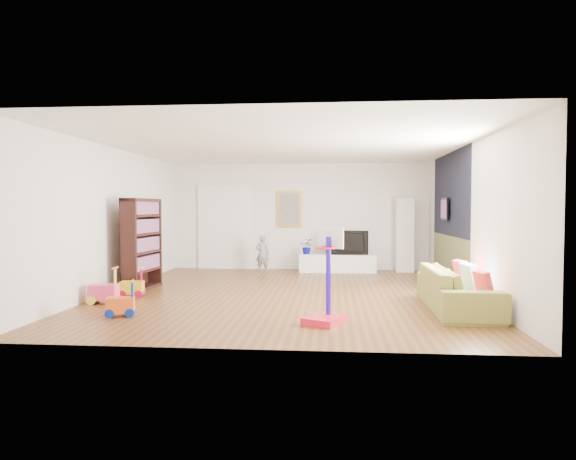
# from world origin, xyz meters

# --- Properties ---
(floor) EXTENTS (6.50, 7.50, 0.00)m
(floor) POSITION_xyz_m (0.00, 0.00, 0.00)
(floor) COLOR brown
(floor) RESTS_ON ground
(ceiling) EXTENTS (6.50, 7.50, 0.00)m
(ceiling) POSITION_xyz_m (0.00, 0.00, 2.70)
(ceiling) COLOR white
(ceiling) RESTS_ON ground
(wall_back) EXTENTS (6.50, 0.00, 2.70)m
(wall_back) POSITION_xyz_m (0.00, 3.75, 1.35)
(wall_back) COLOR silver
(wall_back) RESTS_ON ground
(wall_front) EXTENTS (6.50, 0.00, 2.70)m
(wall_front) POSITION_xyz_m (0.00, -3.75, 1.35)
(wall_front) COLOR silver
(wall_front) RESTS_ON ground
(wall_left) EXTENTS (0.00, 7.50, 2.70)m
(wall_left) POSITION_xyz_m (-3.25, 0.00, 1.35)
(wall_left) COLOR silver
(wall_left) RESTS_ON ground
(wall_right) EXTENTS (0.00, 7.50, 2.70)m
(wall_right) POSITION_xyz_m (3.25, 0.00, 1.35)
(wall_right) COLOR silver
(wall_right) RESTS_ON ground
(navy_accent) EXTENTS (0.01, 3.20, 1.70)m
(navy_accent) POSITION_xyz_m (3.23, 1.40, 1.85)
(navy_accent) COLOR black
(navy_accent) RESTS_ON wall_right
(olive_wainscot) EXTENTS (0.01, 3.20, 1.00)m
(olive_wainscot) POSITION_xyz_m (3.23, 1.40, 0.50)
(olive_wainscot) COLOR brown
(olive_wainscot) RESTS_ON wall_right
(doorway) EXTENTS (1.45, 0.06, 2.10)m
(doorway) POSITION_xyz_m (-1.90, 3.71, 1.05)
(doorway) COLOR white
(doorway) RESTS_ON ground
(painting_back) EXTENTS (0.62, 0.06, 0.92)m
(painting_back) POSITION_xyz_m (-0.25, 3.71, 1.55)
(painting_back) COLOR gold
(painting_back) RESTS_ON wall_back
(artwork_right) EXTENTS (0.04, 0.56, 0.46)m
(artwork_right) POSITION_xyz_m (3.17, 1.60, 1.55)
(artwork_right) COLOR #7F3F8C
(artwork_right) RESTS_ON wall_right
(media_console) EXTENTS (1.87, 0.50, 0.44)m
(media_console) POSITION_xyz_m (0.97, 3.24, 0.22)
(media_console) COLOR white
(media_console) RESTS_ON ground
(tall_cabinet) EXTENTS (0.43, 0.43, 1.82)m
(tall_cabinet) POSITION_xyz_m (2.61, 3.48, 0.91)
(tall_cabinet) COLOR silver
(tall_cabinet) RESTS_ON ground
(bookshelf) EXTENTS (0.39, 1.22, 1.75)m
(bookshelf) POSITION_xyz_m (-2.80, 0.22, 0.88)
(bookshelf) COLOR black
(bookshelf) RESTS_ON ground
(sofa) EXTENTS (0.90, 2.25, 0.65)m
(sofa) POSITION_xyz_m (2.75, -1.33, 0.33)
(sofa) COLOR olive
(sofa) RESTS_ON ground
(basketball_hoop) EXTENTS (0.63, 0.68, 1.31)m
(basketball_hoop) POSITION_xyz_m (0.73, -2.40, 0.66)
(basketball_hoop) COLOR red
(basketball_hoop) RESTS_ON ground
(ride_on_yellow) EXTENTS (0.41, 0.28, 0.52)m
(ride_on_yellow) POSITION_xyz_m (-2.68, -0.59, 0.26)
(ride_on_yellow) COLOR yellow
(ride_on_yellow) RESTS_ON ground
(ride_on_orange) EXTENTS (0.44, 0.33, 0.52)m
(ride_on_orange) POSITION_xyz_m (-2.21, -2.19, 0.26)
(ride_on_orange) COLOR orange
(ride_on_orange) RESTS_ON ground
(ride_on_pink) EXTENTS (0.47, 0.31, 0.60)m
(ride_on_pink) POSITION_xyz_m (-2.90, -1.25, 0.30)
(ride_on_pink) COLOR #FF3C78
(ride_on_pink) RESTS_ON ground
(child) EXTENTS (0.34, 0.23, 0.91)m
(child) POSITION_xyz_m (-0.85, 3.03, 0.46)
(child) COLOR gray
(child) RESTS_ON ground
(tv) EXTENTS (1.03, 0.19, 0.59)m
(tv) POSITION_xyz_m (1.20, 3.24, 0.73)
(tv) COLOR black
(tv) RESTS_ON media_console
(vase_plant) EXTENTS (0.41, 0.38, 0.38)m
(vase_plant) POSITION_xyz_m (0.23, 3.28, 0.63)
(vase_plant) COLOR #050984
(vase_plant) RESTS_ON media_console
(pillow_left) EXTENTS (0.16, 0.35, 0.34)m
(pillow_left) POSITION_xyz_m (2.94, -2.00, 0.52)
(pillow_left) COLOR red
(pillow_left) RESTS_ON sofa
(pillow_center) EXTENTS (0.17, 0.43, 0.42)m
(pillow_center) POSITION_xyz_m (2.94, -1.34, 0.52)
(pillow_center) COLOR silver
(pillow_center) RESTS_ON sofa
(pillow_right) EXTENTS (0.18, 0.39, 0.38)m
(pillow_right) POSITION_xyz_m (2.98, -0.68, 0.52)
(pillow_right) COLOR #D53041
(pillow_right) RESTS_ON sofa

